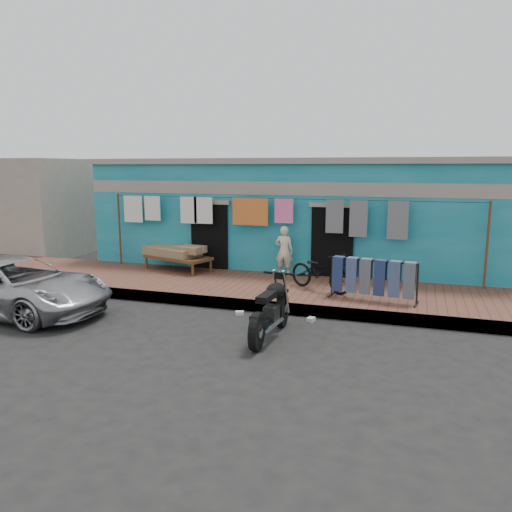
# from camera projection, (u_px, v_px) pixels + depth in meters

# --- Properties ---
(ground) EXTENTS (80.00, 80.00, 0.00)m
(ground) POSITION_uv_depth(u_px,v_px,m) (224.00, 333.00, 9.52)
(ground) COLOR black
(ground) RESTS_ON ground
(sidewalk) EXTENTS (28.00, 3.00, 0.25)m
(sidewalk) POSITION_uv_depth(u_px,v_px,m) (269.00, 290.00, 12.30)
(sidewalk) COLOR brown
(sidewalk) RESTS_ON ground
(curb) EXTENTS (28.00, 0.10, 0.25)m
(curb) POSITION_uv_depth(u_px,v_px,m) (250.00, 305.00, 10.95)
(curb) COLOR gray
(curb) RESTS_ON ground
(building) EXTENTS (12.20, 5.20, 3.36)m
(building) POSITION_uv_depth(u_px,v_px,m) (305.00, 213.00, 15.76)
(building) COLOR #13768C
(building) RESTS_ON ground
(neighbor_left) EXTENTS (6.00, 5.00, 3.40)m
(neighbor_left) POSITION_uv_depth(u_px,v_px,m) (24.00, 205.00, 19.13)
(neighbor_left) COLOR #9E9384
(neighbor_left) RESTS_ON ground
(clothesline) EXTENTS (10.06, 0.06, 2.10)m
(clothesline) POSITION_uv_depth(u_px,v_px,m) (258.00, 216.00, 13.39)
(clothesline) COLOR brown
(clothesline) RESTS_ON sidewalk
(car) EXTENTS (4.47, 2.18, 1.24)m
(car) POSITION_uv_depth(u_px,v_px,m) (14.00, 285.00, 10.70)
(car) COLOR #A7A6AB
(car) RESTS_ON ground
(seated_person) EXTENTS (0.48, 0.32, 1.34)m
(seated_person) POSITION_uv_depth(u_px,v_px,m) (284.00, 251.00, 13.27)
(seated_person) COLOR beige
(seated_person) RESTS_ON sidewalk
(bicycle) EXTENTS (1.80, 1.33, 1.11)m
(bicycle) POSITION_uv_depth(u_px,v_px,m) (320.00, 267.00, 11.68)
(bicycle) COLOR black
(bicycle) RESTS_ON sidewalk
(motorcycle) EXTENTS (0.81, 1.83, 1.14)m
(motorcycle) POSITION_uv_depth(u_px,v_px,m) (270.00, 308.00, 9.16)
(motorcycle) COLOR black
(motorcycle) RESTS_ON ground
(charpoy) EXTENTS (2.59, 2.13, 0.69)m
(charpoy) POSITION_uv_depth(u_px,v_px,m) (178.00, 258.00, 14.03)
(charpoy) COLOR brown
(charpoy) RESTS_ON sidewalk
(jeans_rack) EXTENTS (2.07, 0.96, 0.94)m
(jeans_rack) POSITION_uv_depth(u_px,v_px,m) (373.00, 279.00, 10.83)
(jeans_rack) COLOR black
(jeans_rack) RESTS_ON sidewalk
(litter_a) EXTENTS (0.20, 0.18, 0.08)m
(litter_a) POSITION_uv_depth(u_px,v_px,m) (240.00, 313.00, 10.67)
(litter_a) COLOR silver
(litter_a) RESTS_ON ground
(litter_b) EXTENTS (0.17, 0.20, 0.09)m
(litter_b) POSITION_uv_depth(u_px,v_px,m) (311.00, 320.00, 10.19)
(litter_b) COLOR silver
(litter_b) RESTS_ON ground
(litter_c) EXTENTS (0.28, 0.29, 0.09)m
(litter_c) POSITION_uv_depth(u_px,v_px,m) (265.00, 317.00, 10.36)
(litter_c) COLOR silver
(litter_c) RESTS_ON ground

